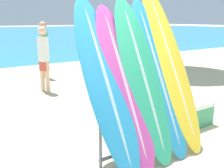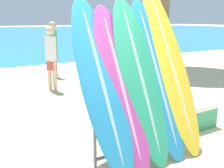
{
  "view_description": "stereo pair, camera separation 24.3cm",
  "coord_description": "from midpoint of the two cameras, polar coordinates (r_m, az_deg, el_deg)",
  "views": [
    {
      "loc": [
        -1.91,
        -1.97,
        1.77
      ],
      "look_at": [
        0.26,
        1.26,
        0.81
      ],
      "focal_mm": 42.0,
      "sensor_mm": 36.0,
      "label": 1
    },
    {
      "loc": [
        -1.71,
        -2.1,
        1.77
      ],
      "look_at": [
        0.26,
        1.26,
        0.81
      ],
      "focal_mm": 42.0,
      "sensor_mm": 36.0,
      "label": 2
    }
  ],
  "objects": [
    {
      "name": "surfboard_slot_3",
      "position": [
        3.59,
        8.21,
        1.86
      ],
      "size": [
        0.55,
        1.09,
        2.07
      ],
      "color": "teal",
      "rests_on": "ground_plane"
    },
    {
      "name": "cooler_box",
      "position": [
        4.7,
        16.32,
        -6.15
      ],
      "size": [
        0.57,
        0.35,
        0.41
      ],
      "color": "#389366",
      "rests_on": "ground_plane"
    },
    {
      "name": "surfboard_slot_0",
      "position": [
        3.12,
        -3.57,
        0.22
      ],
      "size": [
        0.54,
        1.24,
        2.07
      ],
      "color": "teal",
      "rests_on": "ground_plane"
    },
    {
      "name": "person_mid_beach",
      "position": [
        6.69,
        -15.67,
        5.72
      ],
      "size": [
        0.25,
        0.28,
        1.62
      ],
      "rotation": [
        0.0,
        0.0,
        2.09
      ],
      "color": "beige",
      "rests_on": "ground_plane"
    },
    {
      "name": "surfboard_rack",
      "position": [
        3.51,
        5.35,
        -8.65
      ],
      "size": [
        1.45,
        0.04,
        0.79
      ],
      "color": "slate",
      "rests_on": "ground_plane"
    },
    {
      "name": "surfboard_slot_1",
      "position": [
        3.24,
        0.6,
        -0.14
      ],
      "size": [
        0.53,
        1.1,
        1.98
      ],
      "color": "#B23D8E",
      "rests_on": "ground_plane"
    },
    {
      "name": "person_near_water",
      "position": [
        8.35,
        -15.35,
        7.65
      ],
      "size": [
        0.23,
        0.29,
        1.72
      ],
      "rotation": [
        0.0,
        0.0,
        4.71
      ],
      "color": "tan",
      "rests_on": "ground_plane"
    },
    {
      "name": "surfboard_slot_2",
      "position": [
        3.41,
        4.69,
        1.38
      ],
      "size": [
        0.57,
        1.09,
        2.08
      ],
      "color": "#289E70",
      "rests_on": "ground_plane"
    },
    {
      "name": "surfboard_slot_4",
      "position": [
        3.8,
        10.85,
        4.17
      ],
      "size": [
        0.53,
        1.25,
        2.3
      ],
      "color": "yellow",
      "rests_on": "ground_plane"
    }
  ]
}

